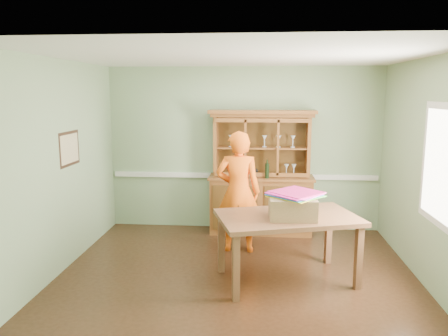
# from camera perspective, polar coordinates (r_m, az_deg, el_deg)

# --- Properties ---
(floor) EXTENTS (4.50, 4.50, 0.00)m
(floor) POSITION_cam_1_polar(r_m,az_deg,el_deg) (5.70, 1.66, -13.75)
(floor) COLOR #412414
(floor) RESTS_ON ground
(ceiling) EXTENTS (4.50, 4.50, 0.00)m
(ceiling) POSITION_cam_1_polar(r_m,az_deg,el_deg) (5.24, 1.82, 14.42)
(ceiling) COLOR white
(ceiling) RESTS_ON wall_back
(wall_back) EXTENTS (4.50, 0.00, 4.50)m
(wall_back) POSITION_cam_1_polar(r_m,az_deg,el_deg) (7.28, 2.59, 2.48)
(wall_back) COLOR #86A37A
(wall_back) RESTS_ON floor
(wall_left) EXTENTS (0.00, 4.00, 4.00)m
(wall_left) POSITION_cam_1_polar(r_m,az_deg,el_deg) (5.87, -20.75, 0.07)
(wall_left) COLOR #86A37A
(wall_left) RESTS_ON floor
(wall_right) EXTENTS (0.00, 4.00, 4.00)m
(wall_right) POSITION_cam_1_polar(r_m,az_deg,el_deg) (5.65, 25.15, -0.58)
(wall_right) COLOR #86A37A
(wall_right) RESTS_ON floor
(wall_front) EXTENTS (4.50, 0.00, 4.50)m
(wall_front) POSITION_cam_1_polar(r_m,az_deg,el_deg) (3.36, -0.13, -6.24)
(wall_front) COLOR #86A37A
(wall_front) RESTS_ON floor
(chair_rail) EXTENTS (4.41, 0.05, 0.08)m
(chair_rail) POSITION_cam_1_polar(r_m,az_deg,el_deg) (7.33, 2.56, -1.03)
(chair_rail) COLOR silver
(chair_rail) RESTS_ON wall_back
(framed_map) EXTENTS (0.03, 0.60, 0.46)m
(framed_map) POSITION_cam_1_polar(r_m,az_deg,el_deg) (6.11, -19.49, 2.40)
(framed_map) COLOR #321E14
(framed_map) RESTS_ON wall_left
(window_panel) EXTENTS (0.03, 0.96, 1.36)m
(window_panel) POSITION_cam_1_polar(r_m,az_deg,el_deg) (5.35, 26.15, 0.42)
(window_panel) COLOR silver
(window_panel) RESTS_ON wall_right
(china_hutch) EXTENTS (1.71, 0.56, 2.01)m
(china_hutch) POSITION_cam_1_polar(r_m,az_deg,el_deg) (7.17, 4.84, -2.88)
(china_hutch) COLOR brown
(china_hutch) RESTS_ON floor
(dining_table) EXTENTS (1.86, 1.42, 0.82)m
(dining_table) POSITION_cam_1_polar(r_m,az_deg,el_deg) (5.36, 8.29, -7.14)
(dining_table) COLOR brown
(dining_table) RESTS_ON floor
(cardboard_box) EXTENTS (0.55, 0.45, 0.25)m
(cardboard_box) POSITION_cam_1_polar(r_m,az_deg,el_deg) (5.19, 8.93, -5.17)
(cardboard_box) COLOR #99784F
(cardboard_box) RESTS_ON dining_table
(kite_stack) EXTENTS (0.70, 0.70, 0.05)m
(kite_stack) POSITION_cam_1_polar(r_m,az_deg,el_deg) (5.20, 9.31, -3.42)
(kite_stack) COLOR yellow
(kite_stack) RESTS_ON cardboard_box
(person) EXTENTS (0.64, 0.42, 1.75)m
(person) POSITION_cam_1_polar(r_m,az_deg,el_deg) (6.26, 1.88, -3.14)
(person) COLOR #FF6010
(person) RESTS_ON floor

